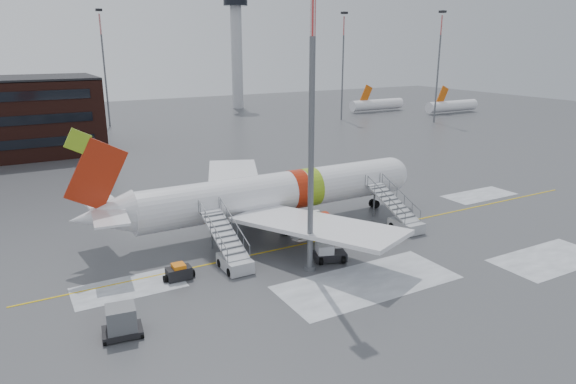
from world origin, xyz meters
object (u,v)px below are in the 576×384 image
airstair_aft (231,254)px  baggage_tractor (179,273)px  airliner (269,194)px  pushback_tug (328,254)px  light_mast_near (312,123)px  uld_container (122,322)px  airstair_fwd (401,218)px

airstair_aft → baggage_tractor: (-4.48, -0.33, -0.53)m
airliner → pushback_tug: bearing=-86.9°
baggage_tractor → airstair_aft: bearing=4.3°
baggage_tractor → light_mast_near: bearing=-19.7°
airliner → airstair_aft: size_ratio=4.55×
airliner → pushback_tug: 9.97m
uld_container → baggage_tractor: uld_container is taller
airliner → airstair_fwd: airliner is taller
airstair_aft → uld_container: airstair_aft is taller
airliner → airstair_aft: airliner is taller
pushback_tug → uld_container: uld_container is taller
uld_container → baggage_tractor: (5.51, 5.95, -0.38)m
baggage_tractor → light_mast_near: 15.20m
airstair_fwd → uld_container: bearing=-167.3°
pushback_tug → light_mast_near: light_mast_near is taller
airliner → light_mast_near: (-1.73, -10.31, 8.37)m
airstair_fwd → pushback_tug: airstair_fwd is taller
pushback_tug → airstair_aft: bearing=157.7°
airstair_fwd → pushback_tug: size_ratio=2.62×
uld_container → light_mast_near: (15.13, 2.50, 10.87)m
airliner → baggage_tractor: size_ratio=14.48×
airstair_fwd → uld_container: airstair_fwd is taller
airliner → airstair_fwd: 13.05m
airstair_fwd → airstair_aft: size_ratio=1.00×
airstair_fwd → baggage_tractor: 22.40m
airliner → pushback_tug: airliner is taller
airliner → uld_container: 21.33m
uld_container → airstair_fwd: bearing=12.7°
uld_container → light_mast_near: 18.80m
airstair_aft → light_mast_near: bearing=-36.3°
pushback_tug → light_mast_near: 11.37m
airstair_fwd → uld_container: (-27.90, -6.28, -0.15)m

